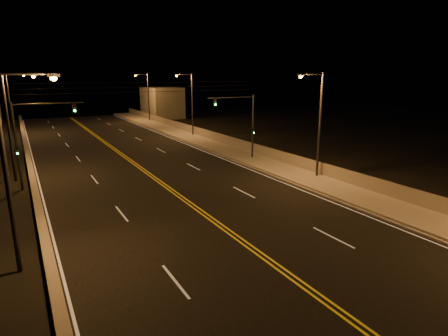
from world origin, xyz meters
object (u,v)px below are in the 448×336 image
streetlight_3 (147,94)px  streetlight_5 (12,119)px  streetlight_4 (12,160)px  streetlight_6 (11,100)px  streetlight_2 (190,101)px  traffic_signal_left (30,135)px  streetlight_1 (317,119)px  traffic_signal_right (245,120)px

streetlight_3 → streetlight_5: same height
streetlight_4 → streetlight_6: bearing=90.0°
streetlight_2 → traffic_signal_left: 26.16m
streetlight_4 → streetlight_5: same height
streetlight_4 → traffic_signal_left: bearing=85.6°
streetlight_1 → streetlight_6: 44.34m
streetlight_1 → streetlight_5: (-21.42, 11.47, 0.00)m
streetlight_3 → streetlight_6: (-21.42, -5.48, 0.00)m
streetlight_2 → streetlight_3: (0.00, 19.31, 0.00)m
streetlight_1 → streetlight_3: 44.31m
streetlight_2 → streetlight_5: bearing=-147.7°
streetlight_6 → traffic_signal_left: (1.06, -30.24, -0.92)m
streetlight_2 → streetlight_4: bearing=-125.4°
streetlight_5 → traffic_signal_left: 3.21m
streetlight_1 → traffic_signal_right: size_ratio=1.32×
streetlight_3 → traffic_signal_right: 35.76m
streetlight_5 → streetlight_1: bearing=-28.2°
streetlight_1 → traffic_signal_right: 8.76m
streetlight_5 → traffic_signal_left: (1.06, -2.88, -0.92)m
streetlight_1 → streetlight_2: (0.00, 24.99, 0.00)m
traffic_signal_left → traffic_signal_right: bearing=0.0°
streetlight_3 → traffic_signal_right: (-1.46, -35.72, -0.92)m
streetlight_3 → streetlight_4: size_ratio=1.00×
streetlight_5 → traffic_signal_right: 20.18m
traffic_signal_right → traffic_signal_left: bearing=180.0°
streetlight_2 → streetlight_4: 36.95m
streetlight_1 → streetlight_4: same height
streetlight_2 → streetlight_6: bearing=147.1°
streetlight_6 → streetlight_3: bearing=14.4°
streetlight_2 → streetlight_4: same height
streetlight_4 → streetlight_3: bearing=66.6°
streetlight_3 → traffic_signal_left: 41.12m
streetlight_3 → streetlight_5: 39.21m
streetlight_3 → streetlight_6: 22.11m
traffic_signal_right → traffic_signal_left: 18.89m
streetlight_4 → traffic_signal_right: bearing=34.5°
streetlight_2 → streetlight_5: size_ratio=1.00×
streetlight_2 → streetlight_5: 25.33m
streetlight_6 → streetlight_1: bearing=-61.1°
streetlight_6 → traffic_signal_left: bearing=-88.0°
streetlight_1 → streetlight_5: 24.29m
streetlight_1 → streetlight_4: bearing=-166.6°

